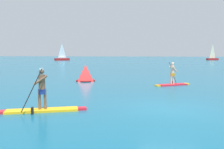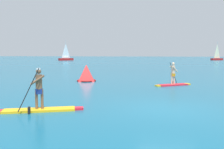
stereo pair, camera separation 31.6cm
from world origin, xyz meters
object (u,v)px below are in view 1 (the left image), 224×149
paddleboarder_mid_center (173,80)px  sailboat_right_horizon (212,58)px  race_marker_buoy (86,74)px  paddleboarder_near_left (42,102)px  sailboat_left_horizon (62,58)px

paddleboarder_mid_center → sailboat_right_horizon: size_ratio=0.37×
race_marker_buoy → paddleboarder_mid_center: bearing=-8.7°
sailboat_right_horizon → paddleboarder_mid_center: bearing=-136.1°
race_marker_buoy → paddleboarder_near_left: bearing=-81.1°
sailboat_right_horizon → sailboat_left_horizon: bearing=162.5°
paddleboarder_near_left → race_marker_buoy: 10.85m
sailboat_left_horizon → race_marker_buoy: bearing=64.3°
sailboat_left_horizon → paddleboarder_mid_center: bearing=69.1°
paddleboarder_near_left → race_marker_buoy: (-1.67, 10.71, 0.27)m
race_marker_buoy → sailboat_right_horizon: size_ratio=0.26×
paddleboarder_near_left → paddleboarder_mid_center: bearing=-143.4°
paddleboarder_near_left → sailboat_right_horizon: size_ratio=0.48×
paddleboarder_near_left → race_marker_buoy: size_ratio=1.87×
paddleboarder_near_left → sailboat_left_horizon: size_ratio=0.45×
paddleboarder_mid_center → race_marker_buoy: 7.33m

